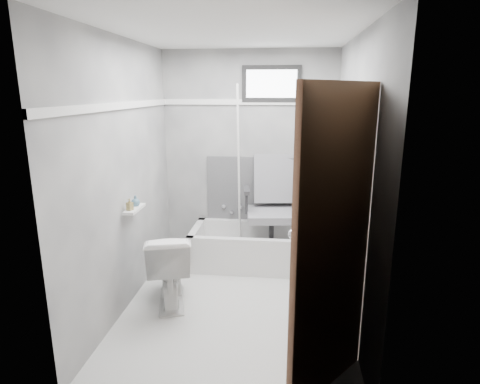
# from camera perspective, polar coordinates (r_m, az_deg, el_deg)

# --- Properties ---
(floor) EXTENTS (2.60, 2.60, 0.00)m
(floor) POSITION_cam_1_polar(r_m,az_deg,el_deg) (3.90, -0.59, -15.69)
(floor) COLOR silver
(floor) RESTS_ON ground
(ceiling) EXTENTS (2.60, 2.60, 0.00)m
(ceiling) POSITION_cam_1_polar(r_m,az_deg,el_deg) (3.41, -0.70, 21.88)
(ceiling) COLOR silver
(ceiling) RESTS_ON floor
(wall_back) EXTENTS (2.00, 0.02, 2.40)m
(wall_back) POSITION_cam_1_polar(r_m,az_deg,el_deg) (4.73, 1.28, 5.16)
(wall_back) COLOR #5E5E63
(wall_back) RESTS_ON floor
(wall_front) EXTENTS (2.00, 0.02, 2.40)m
(wall_front) POSITION_cam_1_polar(r_m,az_deg,el_deg) (2.23, -4.72, -5.37)
(wall_front) COLOR #5E5E63
(wall_front) RESTS_ON floor
(wall_left) EXTENTS (0.02, 2.60, 2.40)m
(wall_left) POSITION_cam_1_polar(r_m,az_deg,el_deg) (3.72, -16.14, 2.09)
(wall_left) COLOR #5E5E63
(wall_left) RESTS_ON floor
(wall_right) EXTENTS (0.02, 2.60, 2.40)m
(wall_right) POSITION_cam_1_polar(r_m,az_deg,el_deg) (3.49, 15.90, 1.34)
(wall_right) COLOR #5E5E63
(wall_right) RESTS_ON floor
(bathtub) EXTENTS (1.50, 0.70, 0.42)m
(bathtub) POSITION_cam_1_polar(r_m,az_deg,el_deg) (4.63, 2.51, -7.79)
(bathtub) COLOR silver
(bathtub) RESTS_ON floor
(office_chair) EXTENTS (0.72, 0.72, 1.12)m
(office_chair) POSITION_cam_1_polar(r_m,az_deg,el_deg) (4.50, 4.54, -2.17)
(office_chair) COLOR slate
(office_chair) RESTS_ON bathtub
(toilet) EXTENTS (0.57, 0.79, 0.70)m
(toilet) POSITION_cam_1_polar(r_m,az_deg,el_deg) (3.85, -9.97, -10.50)
(toilet) COLOR white
(toilet) RESTS_ON floor
(door) EXTENTS (0.78, 0.78, 2.00)m
(door) POSITION_cam_1_polar(r_m,az_deg,el_deg) (2.35, 20.08, -10.38)
(door) COLOR #572E20
(door) RESTS_ON floor
(window) EXTENTS (0.66, 0.04, 0.40)m
(window) POSITION_cam_1_polar(r_m,az_deg,el_deg) (4.65, 4.50, 15.10)
(window) COLOR black
(window) RESTS_ON wall_back
(backerboard) EXTENTS (1.50, 0.02, 0.78)m
(backerboard) POSITION_cam_1_polar(r_m,az_deg,el_deg) (4.79, 4.22, 0.34)
(backerboard) COLOR #4C4C4F
(backerboard) RESTS_ON wall_back
(trim_back) EXTENTS (2.00, 0.02, 0.06)m
(trim_back) POSITION_cam_1_polar(r_m,az_deg,el_deg) (4.66, 1.30, 12.67)
(trim_back) COLOR white
(trim_back) RESTS_ON wall_back
(trim_left) EXTENTS (0.02, 2.60, 0.06)m
(trim_left) POSITION_cam_1_polar(r_m,az_deg,el_deg) (3.64, -16.62, 11.67)
(trim_left) COLOR white
(trim_left) RESTS_ON wall_left
(pole) EXTENTS (0.02, 0.30, 1.93)m
(pole) POSITION_cam_1_polar(r_m,az_deg,el_deg) (4.53, -0.17, 2.83)
(pole) COLOR white
(pole) RESTS_ON bathtub
(shelf) EXTENTS (0.10, 0.32, 0.02)m
(shelf) POSITION_cam_1_polar(r_m,az_deg,el_deg) (3.77, -14.77, -2.34)
(shelf) COLOR white
(shelf) RESTS_ON wall_left
(soap_bottle_a) EXTENTS (0.06, 0.06, 0.11)m
(soap_bottle_a) POSITION_cam_1_polar(r_m,az_deg,el_deg) (3.69, -15.42, -1.70)
(soap_bottle_a) COLOR olive
(soap_bottle_a) RESTS_ON shelf
(soap_bottle_b) EXTENTS (0.11, 0.11, 0.10)m
(soap_bottle_b) POSITION_cam_1_polar(r_m,az_deg,el_deg) (3.82, -14.65, -1.22)
(soap_bottle_b) COLOR slate
(soap_bottle_b) RESTS_ON shelf
(faucet) EXTENTS (0.26, 0.10, 0.16)m
(faucet) POSITION_cam_1_polar(r_m,az_deg,el_deg) (4.87, -1.14, -2.43)
(faucet) COLOR silver
(faucet) RESTS_ON wall_back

